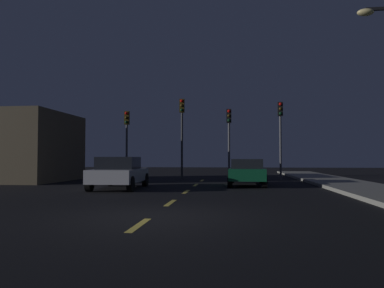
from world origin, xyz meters
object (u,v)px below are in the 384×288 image
(traffic_signal_far_left, at_px, (127,131))
(traffic_signal_center_right, at_px, (229,130))
(traffic_signal_center_left, at_px, (182,123))
(car_adjacent_lane, at_px, (119,172))
(car_stopped_ahead, at_px, (247,172))
(traffic_signal_far_right, at_px, (280,125))

(traffic_signal_far_left, distance_m, traffic_signal_center_right, 6.87)
(traffic_signal_center_left, distance_m, car_adjacent_lane, 8.80)
(traffic_signal_center_right, bearing_deg, traffic_signal_center_left, 179.97)
(traffic_signal_center_right, height_order, car_adjacent_lane, traffic_signal_center_right)
(car_stopped_ahead, bearing_deg, traffic_signal_far_right, 66.23)
(traffic_signal_far_left, bearing_deg, traffic_signal_center_right, 0.00)
(car_adjacent_lane, bearing_deg, car_stopped_ahead, 25.99)
(traffic_signal_far_left, relative_size, traffic_signal_center_left, 0.86)
(traffic_signal_far_left, height_order, traffic_signal_center_left, traffic_signal_center_left)
(traffic_signal_center_left, height_order, car_stopped_ahead, traffic_signal_center_left)
(traffic_signal_far_right, distance_m, car_stopped_ahead, 6.44)
(traffic_signal_center_right, distance_m, car_stopped_ahead, 5.96)
(traffic_signal_far_left, bearing_deg, traffic_signal_center_left, 0.02)
(car_stopped_ahead, bearing_deg, traffic_signal_center_left, 127.47)
(traffic_signal_center_right, relative_size, traffic_signal_far_right, 0.92)
(traffic_signal_center_left, relative_size, traffic_signal_far_right, 1.06)
(traffic_signal_center_right, bearing_deg, traffic_signal_far_left, -180.00)
(car_stopped_ahead, relative_size, car_adjacent_lane, 1.06)
(traffic_signal_center_left, distance_m, traffic_signal_center_right, 3.14)
(traffic_signal_center_left, bearing_deg, traffic_signal_far_right, -0.01)
(traffic_signal_far_left, distance_m, car_stopped_ahead, 9.78)
(traffic_signal_center_left, xyz_separation_m, traffic_signal_far_right, (6.41, -0.00, -0.20))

